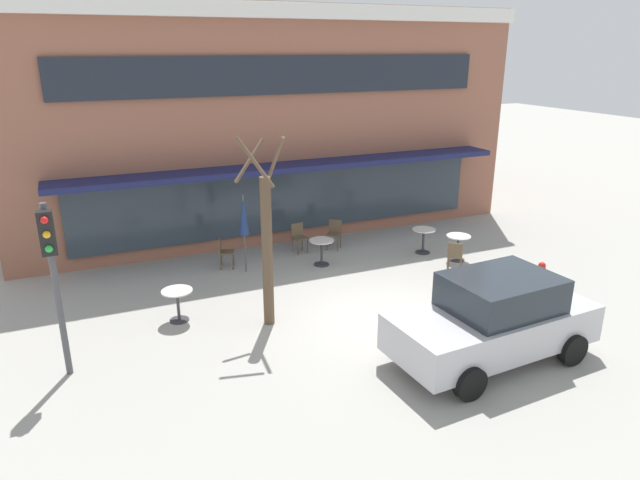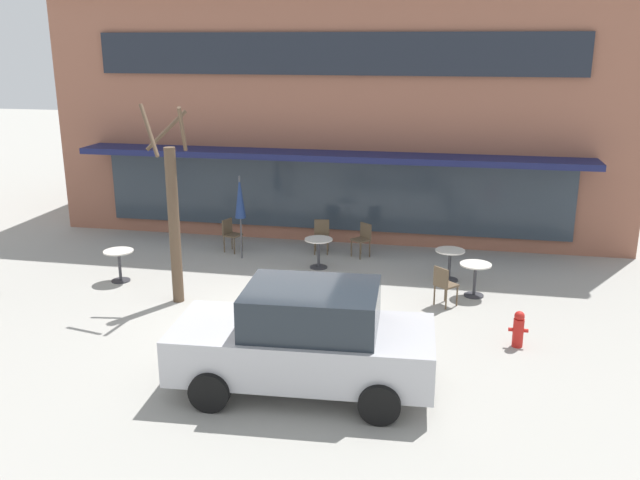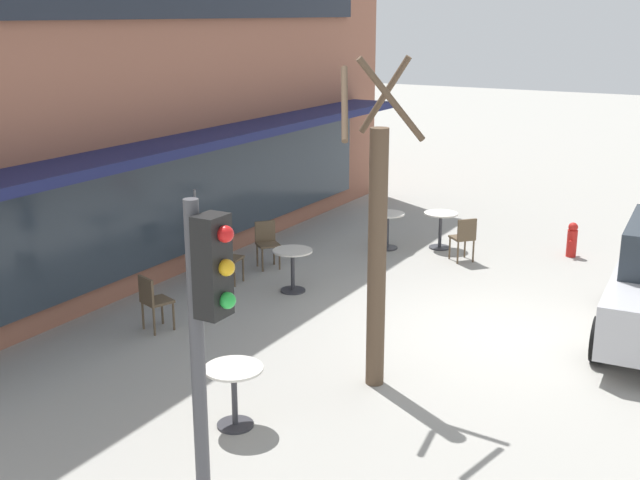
% 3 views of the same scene
% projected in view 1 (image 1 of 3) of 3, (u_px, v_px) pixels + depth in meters
% --- Properties ---
extents(ground_plane, '(80.00, 80.00, 0.00)m').
position_uv_depth(ground_plane, '(380.00, 318.00, 13.23)').
color(ground_plane, '#9E9B93').
extents(building_facade, '(16.34, 9.10, 7.20)m').
position_uv_depth(building_facade, '(248.00, 115.00, 20.70)').
color(building_facade, '#935B47').
rests_on(building_facade, ground).
extents(cafe_table_near_wall, '(0.70, 0.70, 0.76)m').
position_uv_depth(cafe_table_near_wall, '(178.00, 300.00, 12.93)').
color(cafe_table_near_wall, '#333338').
rests_on(cafe_table_near_wall, ground).
extents(cafe_table_streetside, '(0.70, 0.70, 0.76)m').
position_uv_depth(cafe_table_streetside, '(424.00, 237.00, 17.24)').
color(cafe_table_streetside, '#333338').
rests_on(cafe_table_streetside, ground).
extents(cafe_table_by_tree, '(0.70, 0.70, 0.76)m').
position_uv_depth(cafe_table_by_tree, '(322.00, 248.00, 16.28)').
color(cafe_table_by_tree, '#333338').
rests_on(cafe_table_by_tree, ground).
extents(cafe_table_mid_patio, '(0.70, 0.70, 0.76)m').
position_uv_depth(cafe_table_mid_patio, '(458.00, 244.00, 16.64)').
color(cafe_table_mid_patio, '#333338').
rests_on(cafe_table_mid_patio, ground).
extents(patio_umbrella_green_folded, '(0.28, 0.28, 2.20)m').
position_uv_depth(patio_umbrella_green_folded, '(244.00, 216.00, 15.43)').
color(patio_umbrella_green_folded, '#4C4C51').
rests_on(patio_umbrella_green_folded, ground).
extents(cafe_chair_0, '(0.56, 0.56, 0.89)m').
position_uv_depth(cafe_chair_0, '(334.00, 232.00, 17.65)').
color(cafe_chair_0, brown).
rests_on(cafe_chair_0, ground).
extents(cafe_chair_1, '(0.56, 0.56, 0.89)m').
position_uv_depth(cafe_chair_1, '(455.00, 255.00, 15.74)').
color(cafe_chair_1, brown).
rests_on(cafe_chair_1, ground).
extents(cafe_chair_2, '(0.45, 0.45, 0.89)m').
position_uv_depth(cafe_chair_2, '(299.00, 235.00, 17.33)').
color(cafe_chair_2, brown).
rests_on(cafe_chair_2, ground).
extents(cafe_chair_3, '(0.51, 0.51, 0.89)m').
position_uv_depth(cafe_chair_3, '(224.00, 250.00, 16.06)').
color(cafe_chair_3, brown).
rests_on(cafe_chair_3, ground).
extents(parked_sedan, '(4.30, 2.20, 1.76)m').
position_uv_depth(parked_sedan, '(494.00, 319.00, 11.26)').
color(parked_sedan, '#B7B7BC').
rests_on(parked_sedan, ground).
extents(street_tree, '(1.02, 1.25, 4.27)m').
position_uv_depth(street_tree, '(266.00, 244.00, 12.39)').
color(street_tree, brown).
rests_on(street_tree, ground).
extents(traffic_light_pole, '(0.26, 0.44, 3.40)m').
position_uv_depth(traffic_light_pole, '(52.00, 264.00, 10.17)').
color(traffic_light_pole, '#47474C').
rests_on(traffic_light_pole, ground).
extents(fire_hydrant, '(0.36, 0.20, 0.71)m').
position_uv_depth(fire_hydrant, '(541.00, 275.00, 14.80)').
color(fire_hydrant, red).
rests_on(fire_hydrant, ground).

